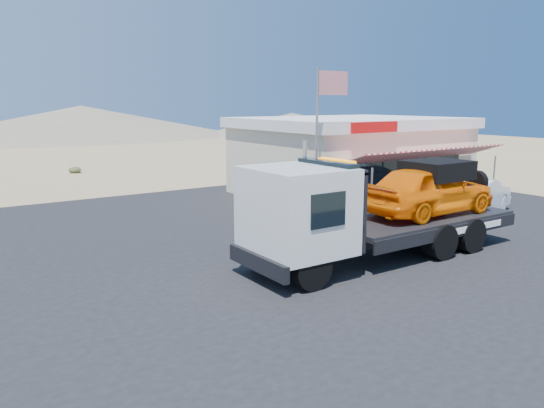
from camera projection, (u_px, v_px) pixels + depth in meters
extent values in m
plane|color=#927B53|center=(284.00, 277.00, 14.53)|extent=(120.00, 120.00, 0.00)
cube|color=black|center=(281.00, 242.00, 18.07)|extent=(32.00, 24.00, 0.02)
cylinder|color=black|center=(312.00, 269.00, 13.37)|extent=(1.09, 0.33, 1.09)
cylinder|color=black|center=(264.00, 250.00, 15.14)|extent=(1.09, 0.33, 1.09)
cylinder|color=black|center=(439.00, 241.00, 16.08)|extent=(1.09, 0.60, 1.09)
cylinder|color=black|center=(386.00, 227.00, 17.85)|extent=(1.09, 0.60, 1.09)
cylinder|color=black|center=(468.00, 235.00, 16.86)|extent=(1.09, 0.60, 1.09)
cylinder|color=black|center=(414.00, 222.00, 18.63)|extent=(1.09, 0.60, 1.09)
cube|color=black|center=(392.00, 233.00, 16.45)|extent=(8.94, 1.09, 0.33)
cube|color=silver|center=(297.00, 210.00, 14.18)|extent=(2.40, 2.56, 2.29)
cube|color=black|center=(327.00, 179.00, 14.61)|extent=(0.38, 2.18, 0.98)
cube|color=black|center=(335.00, 206.00, 14.95)|extent=(0.11, 2.40, 2.18)
cube|color=orange|center=(336.00, 162.00, 14.71)|extent=(0.27, 1.31, 0.16)
cube|color=black|center=(419.00, 218.00, 17.05)|extent=(6.54, 2.51, 0.16)
imported|color=orange|center=(429.00, 190.00, 17.12)|extent=(4.80, 1.93, 1.64)
cube|color=black|center=(437.00, 170.00, 17.18)|extent=(1.96, 1.64, 0.60)
imported|color=silver|center=(474.00, 197.00, 22.04)|extent=(5.23, 3.16, 1.63)
cube|color=beige|center=(349.00, 161.00, 27.30)|extent=(10.00, 8.00, 3.40)
cube|color=white|center=(350.00, 123.00, 26.93)|extent=(10.40, 8.40, 0.50)
cube|color=red|center=(375.00, 127.00, 22.09)|extent=(2.60, 0.12, 0.45)
cube|color=black|center=(409.00, 173.00, 24.08)|extent=(7.00, 0.06, 1.60)
cube|color=red|center=(425.00, 154.00, 23.18)|extent=(9.00, 1.73, 0.61)
cylinder|color=#99999E|center=(371.00, 196.00, 20.58)|extent=(0.08, 0.08, 2.20)
cylinder|color=#99999E|center=(438.00, 187.00, 22.79)|extent=(0.08, 0.08, 2.20)
cylinder|color=#99999E|center=(494.00, 179.00, 25.00)|extent=(0.08, 0.08, 2.20)
cylinder|color=#99999E|center=(317.00, 147.00, 20.20)|extent=(0.10, 0.10, 6.00)
cube|color=#B20C14|center=(333.00, 83.00, 20.16)|extent=(1.50, 0.02, 0.90)
ellipsoid|color=#3E4324|center=(75.00, 170.00, 35.58)|extent=(0.82, 0.82, 0.44)
cone|color=#726B59|center=(82.00, 122.00, 66.73)|extent=(44.00, 44.00, 4.20)
cone|color=#726B59|center=(292.00, 123.00, 80.16)|extent=(32.00, 32.00, 3.00)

